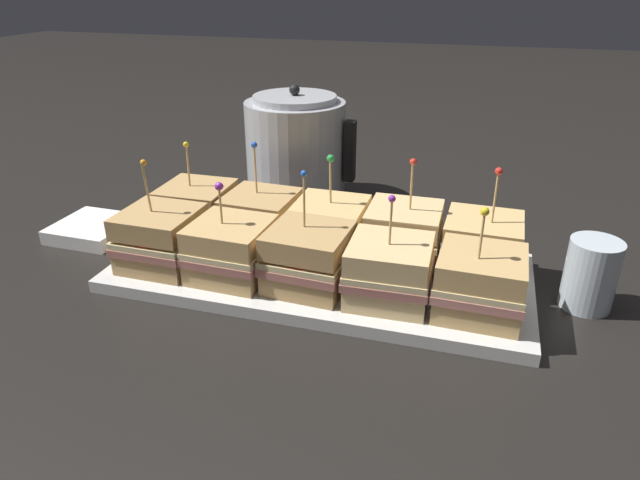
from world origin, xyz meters
TOP-DOWN VIEW (x-y plane):
  - ground_plane at (0.00, 0.00)m, footprint 6.00×6.00m
  - serving_platter at (0.00, 0.00)m, footprint 0.61×0.27m
  - sandwich_front_far_left at (-0.23, -0.06)m, footprint 0.11×0.11m
  - sandwich_front_left at (-0.11, -0.06)m, footprint 0.12×0.12m
  - sandwich_front_center at (0.00, -0.06)m, footprint 0.12×0.12m
  - sandwich_front_right at (0.11, -0.06)m, footprint 0.11×0.11m
  - sandwich_front_far_right at (0.23, -0.06)m, footprint 0.11×0.11m
  - sandwich_back_far_left at (-0.23, 0.05)m, footprint 0.11×0.11m
  - sandwich_back_left at (-0.11, 0.06)m, footprint 0.12×0.12m
  - sandwich_back_center at (0.00, 0.06)m, footprint 0.11×0.11m
  - sandwich_back_right at (0.11, 0.06)m, footprint 0.11×0.11m
  - sandwich_back_far_right at (0.23, 0.06)m, footprint 0.11×0.11m
  - kettle_steel at (-0.14, 0.30)m, footprint 0.21×0.19m
  - drinking_glass at (0.37, 0.03)m, footprint 0.07×0.07m
  - napkin_stack at (-0.42, 0.03)m, footprint 0.12×0.12m

SIDE VIEW (x-z plane):
  - ground_plane at x=0.00m, z-range 0.00..0.00m
  - serving_platter at x=0.00m, z-range 0.00..0.02m
  - napkin_stack at x=-0.42m, z-range 0.00..0.02m
  - drinking_glass at x=0.37m, z-range 0.00..0.10m
  - sandwich_front_right at x=0.11m, z-range -0.02..0.13m
  - sandwich_front_far_right at x=0.23m, z-range -0.02..0.13m
  - sandwich_back_left at x=-0.11m, z-range -0.02..0.14m
  - sandwich_back_far_right at x=0.23m, z-range -0.02..0.14m
  - sandwich_front_left at x=-0.11m, z-range -0.01..0.13m
  - sandwich_back_center at x=0.00m, z-range -0.02..0.14m
  - sandwich_front_center at x=0.00m, z-range -0.02..0.14m
  - sandwich_front_far_left at x=-0.23m, z-range -0.02..0.14m
  - sandwich_back_far_left at x=-0.23m, z-range -0.02..0.14m
  - sandwich_back_right at x=0.11m, z-range -0.02..0.14m
  - kettle_steel at x=-0.14m, z-range -0.01..0.21m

